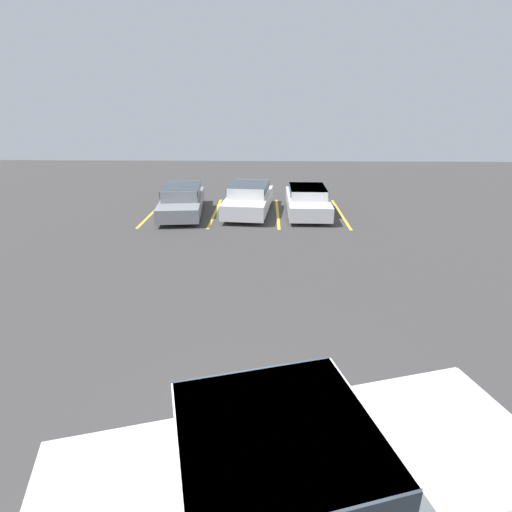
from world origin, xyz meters
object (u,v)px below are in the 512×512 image
object	(u,v)px
pickup_truck	(302,486)
parked_sedan_b	(249,198)
parked_sedan_a	(182,199)
parked_sedan_c	(307,199)

from	to	relation	value
pickup_truck	parked_sedan_b	xyz separation A→B (m)	(-1.19, 14.46, -0.22)
parked_sedan_a	parked_sedan_c	xyz separation A→B (m)	(5.58, 0.24, -0.04)
pickup_truck	parked_sedan_b	bearing A→B (deg)	78.97
pickup_truck	parked_sedan_a	distance (m)	14.80
parked_sedan_a	parked_sedan_b	bearing A→B (deg)	89.16
pickup_truck	parked_sedan_c	world-z (taller)	pickup_truck
parked_sedan_b	parked_sedan_c	xyz separation A→B (m)	(2.62, -0.02, -0.06)
parked_sedan_a	parked_sedan_b	world-z (taller)	parked_sedan_b
parked_sedan_a	parked_sedan_c	size ratio (longest dim) A/B	1.08
pickup_truck	parked_sedan_a	xyz separation A→B (m)	(-4.16, 14.20, -0.24)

